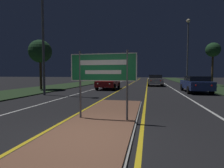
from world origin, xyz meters
The scene contains 17 objects.
ground_plane centered at (0.00, 0.00, 0.00)m, with size 160.00×160.00×0.00m, color black.
median_island centered at (0.00, 1.73, 0.04)m, with size 2.32×8.61×0.10m.
verge_left centered at (-9.50, 20.00, 0.04)m, with size 5.00×100.00×0.08m.
verge_right centered at (9.50, 20.00, 0.04)m, with size 5.00×100.00×0.08m.
centre_line_yellow_left centered at (-1.35, 25.00, 0.00)m, with size 0.12×70.00×0.01m.
centre_line_yellow_right centered at (1.35, 25.00, 0.00)m, with size 0.12×70.00×0.01m.
lane_line_white_left centered at (-4.20, 25.00, 0.00)m, with size 0.12×70.00×0.01m.
lane_line_white_right centered at (4.20, 25.00, 0.00)m, with size 0.12×70.00×0.01m.
edge_line_white_left centered at (-7.20, 25.00, 0.00)m, with size 0.10×70.00×0.01m.
edge_line_white_right centered at (7.20, 25.00, 0.00)m, with size 0.10×70.00×0.01m.
highway_sign centered at (0.00, 1.72, 1.77)m, with size 2.30×0.07×2.34m.
streetlight_right_near centered at (6.60, 21.02, 5.64)m, with size 0.50×0.50×8.89m.
car_receding_0 centered at (5.62, 12.57, 0.78)m, with size 1.94×4.76×1.44m.
car_receding_1 centered at (2.41, 20.41, 0.81)m, with size 2.01×4.09×1.52m.
car_approaching_0 centered at (-2.67, 14.18, 0.72)m, with size 2.03×4.13×1.33m.
roadside_palm_left centered at (-9.19, 11.83, 3.88)m, with size 2.28×2.28×4.97m.
roadside_palm_right centered at (9.61, 20.78, 4.65)m, with size 1.81×1.81×5.57m.
Camera 1 is at (1.52, -4.03, 1.65)m, focal length 28.00 mm.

